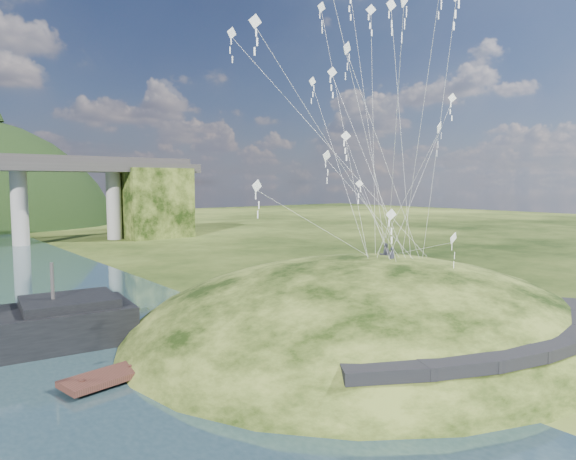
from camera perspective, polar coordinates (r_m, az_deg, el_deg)
ground at (r=31.16m, az=1.16°, el=-14.19°), size 320.00×320.00×0.00m
grass_hill at (r=38.25m, az=8.67°, el=-12.87°), size 36.00×32.00×13.00m
footpath at (r=30.37m, az=24.83°, el=-11.09°), size 22.29×5.84×0.83m
wooden_dock at (r=31.16m, az=-12.65°, el=-13.54°), size 12.90×4.27×0.91m
kite_flyers at (r=39.19m, az=10.93°, el=-1.55°), size 2.22×2.53×1.81m
kite_swarm at (r=37.04m, az=7.10°, el=16.46°), size 19.56×17.62×21.59m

